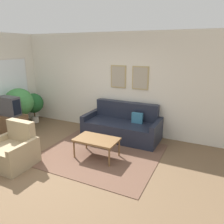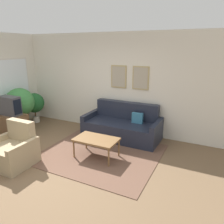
{
  "view_description": "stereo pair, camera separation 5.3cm",
  "coord_description": "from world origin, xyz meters",
  "px_view_note": "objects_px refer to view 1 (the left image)",
  "views": [
    {
      "loc": [
        2.75,
        -2.91,
        2.33
      ],
      "look_at": [
        0.61,
        1.51,
        0.85
      ],
      "focal_mm": 35.0,
      "sensor_mm": 36.0,
      "label": 1
    },
    {
      "loc": [
        2.8,
        -2.89,
        2.33
      ],
      "look_at": [
        0.61,
        1.51,
        0.85
      ],
      "focal_mm": 35.0,
      "sensor_mm": 36.0,
      "label": 2
    }
  ],
  "objects_px": {
    "coffee_table": "(97,140)",
    "tv": "(9,106)",
    "couch": "(122,126)",
    "potted_plant_tall": "(19,103)",
    "armchair": "(13,151)"
  },
  "relations": [
    {
      "from": "coffee_table",
      "to": "tv",
      "type": "bearing_deg",
      "value": 178.33
    },
    {
      "from": "couch",
      "to": "coffee_table",
      "type": "xyz_separation_m",
      "value": [
        -0.07,
        -1.24,
        0.09
      ]
    },
    {
      "from": "coffee_table",
      "to": "tv",
      "type": "relative_size",
      "value": 1.59
    },
    {
      "from": "coffee_table",
      "to": "potted_plant_tall",
      "type": "bearing_deg",
      "value": 168.6
    },
    {
      "from": "armchair",
      "to": "potted_plant_tall",
      "type": "xyz_separation_m",
      "value": [
        -1.51,
        1.58,
        0.49
      ]
    },
    {
      "from": "coffee_table",
      "to": "tv",
      "type": "height_order",
      "value": "tv"
    },
    {
      "from": "couch",
      "to": "coffee_table",
      "type": "relative_size",
      "value": 2.13
    },
    {
      "from": "couch",
      "to": "tv",
      "type": "xyz_separation_m",
      "value": [
        -2.76,
        -1.16,
        0.51
      ]
    },
    {
      "from": "couch",
      "to": "coffee_table",
      "type": "height_order",
      "value": "couch"
    },
    {
      "from": "couch",
      "to": "potted_plant_tall",
      "type": "height_order",
      "value": "potted_plant_tall"
    },
    {
      "from": "potted_plant_tall",
      "to": "tv",
      "type": "bearing_deg",
      "value": -68.29
    },
    {
      "from": "couch",
      "to": "tv",
      "type": "relative_size",
      "value": 3.39
    },
    {
      "from": "tv",
      "to": "potted_plant_tall",
      "type": "distance_m",
      "value": 0.54
    },
    {
      "from": "armchair",
      "to": "potted_plant_tall",
      "type": "relative_size",
      "value": 0.73
    },
    {
      "from": "coffee_table",
      "to": "potted_plant_tall",
      "type": "relative_size",
      "value": 0.78
    }
  ]
}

